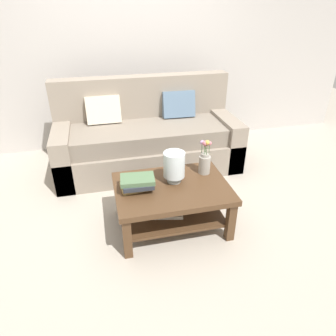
# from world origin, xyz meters

# --- Properties ---
(ground_plane) EXTENTS (10.00, 10.00, 0.00)m
(ground_plane) POSITION_xyz_m (0.00, 0.00, 0.00)
(ground_plane) COLOR #ADA393
(back_wall) EXTENTS (6.40, 0.12, 2.70)m
(back_wall) POSITION_xyz_m (0.00, 1.65, 1.35)
(back_wall) COLOR #BCB7B2
(back_wall) RESTS_ON ground
(couch) EXTENTS (2.18, 0.90, 1.06)m
(couch) POSITION_xyz_m (0.01, 0.83, 0.36)
(couch) COLOR gray
(couch) RESTS_ON ground
(coffee_table) EXTENTS (1.00, 0.72, 0.43)m
(coffee_table) POSITION_xyz_m (0.02, -0.40, 0.31)
(coffee_table) COLOR #4C331E
(coffee_table) RESTS_ON ground
(book_stack_main) EXTENTS (0.30, 0.23, 0.12)m
(book_stack_main) POSITION_xyz_m (-0.29, -0.38, 0.49)
(book_stack_main) COLOR tan
(book_stack_main) RESTS_ON coffee_table
(glass_hurricane_vase) EXTENTS (0.19, 0.19, 0.29)m
(glass_hurricane_vase) POSITION_xyz_m (0.05, -0.33, 0.60)
(glass_hurricane_vase) COLOR silver
(glass_hurricane_vase) RESTS_ON coffee_table
(flower_pitcher) EXTENTS (0.11, 0.11, 0.34)m
(flower_pitcher) POSITION_xyz_m (0.37, -0.24, 0.56)
(flower_pitcher) COLOR #9E998E
(flower_pitcher) RESTS_ON coffee_table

